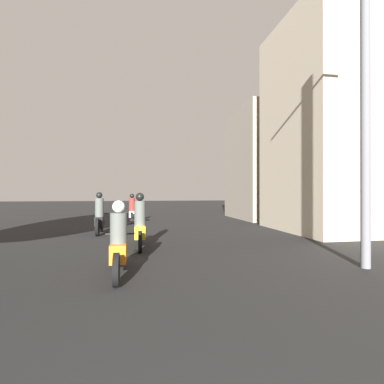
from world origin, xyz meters
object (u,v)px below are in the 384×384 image
object	(u,v)px
motorcycle_orange	(119,245)
motorcycle_yellow	(140,226)
motorcycle_black	(99,217)
building_right_far	(279,165)
utility_pole_near	(365,94)
motorcycle_silver	(132,211)
building_right_near	(349,127)

from	to	relation	value
motorcycle_orange	motorcycle_yellow	distance (m)	2.90
motorcycle_black	building_right_far	bearing A→B (deg)	21.73
motorcycle_black	utility_pole_near	bearing A→B (deg)	-52.47
motorcycle_silver	motorcycle_yellow	bearing A→B (deg)	-92.05
motorcycle_silver	motorcycle_orange	bearing A→B (deg)	-95.18
building_right_near	utility_pole_near	world-z (taller)	building_right_near
motorcycle_yellow	motorcycle_black	distance (m)	3.63
motorcycle_silver	building_right_near	world-z (taller)	building_right_near
building_right_near	building_right_far	xyz separation A→B (m)	(-0.04, 6.28, -1.05)
motorcycle_silver	building_right_near	size ratio (longest dim) A/B	0.23
motorcycle_yellow	motorcycle_silver	size ratio (longest dim) A/B	1.02
motorcycle_orange	motorcycle_silver	distance (m)	10.30
building_right_near	utility_pole_near	distance (m)	7.08
motorcycle_yellow	motorcycle_silver	bearing A→B (deg)	85.39
motorcycle_black	motorcycle_silver	bearing A→B (deg)	67.93
motorcycle_black	utility_pole_near	size ratio (longest dim) A/B	0.27
motorcycle_black	motorcycle_silver	distance (m)	4.31
motorcycle_orange	motorcycle_black	world-z (taller)	motorcycle_black
motorcycle_silver	building_right_far	size ratio (longest dim) A/B	0.30
motorcycle_yellow	building_right_near	xyz separation A→B (m)	(8.83, 2.49, 3.78)
motorcycle_black	building_right_far	world-z (taller)	building_right_far
motorcycle_silver	building_right_near	bearing A→B (deg)	-33.07
motorcycle_yellow	building_right_far	distance (m)	12.71
motorcycle_orange	motorcycle_silver	world-z (taller)	motorcycle_silver
motorcycle_orange	utility_pole_near	bearing A→B (deg)	-11.88
motorcycle_black	utility_pole_near	world-z (taller)	utility_pole_near
motorcycle_yellow	motorcycle_black	xyz separation A→B (m)	(-1.53, 3.29, 0.01)
utility_pole_near	building_right_near	bearing A→B (deg)	54.32
motorcycle_orange	utility_pole_near	world-z (taller)	utility_pole_near
motorcycle_black	building_right_far	size ratio (longest dim) A/B	0.29
motorcycle_silver	utility_pole_near	world-z (taller)	utility_pole_near
building_right_near	building_right_far	bearing A→B (deg)	90.40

